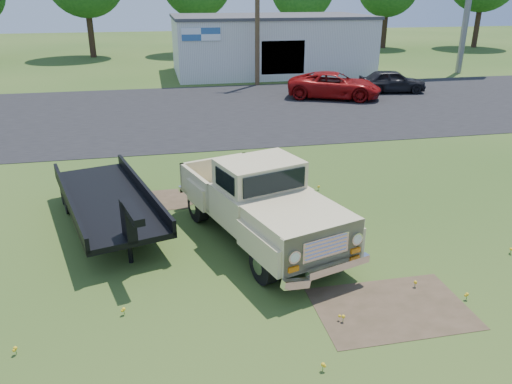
% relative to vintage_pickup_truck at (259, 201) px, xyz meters
% --- Properties ---
extents(ground, '(140.00, 140.00, 0.00)m').
position_rel_vintage_pickup_truck_xyz_m(ground, '(0.46, -0.43, -1.06)').
color(ground, '#284917').
rests_on(ground, ground).
extents(asphalt_lot, '(90.00, 14.00, 0.02)m').
position_rel_vintage_pickup_truck_xyz_m(asphalt_lot, '(0.46, 14.57, -1.06)').
color(asphalt_lot, black).
rests_on(asphalt_lot, ground).
extents(dirt_patch_a, '(3.00, 2.00, 0.01)m').
position_rel_vintage_pickup_truck_xyz_m(dirt_patch_a, '(1.96, -3.43, -1.06)').
color(dirt_patch_a, '#443724').
rests_on(dirt_patch_a, ground).
extents(dirt_patch_b, '(2.20, 1.60, 0.01)m').
position_rel_vintage_pickup_truck_xyz_m(dirt_patch_b, '(-1.54, 3.07, -1.06)').
color(dirt_patch_b, '#443724').
rests_on(dirt_patch_b, ground).
extents(commercial_building, '(14.20, 8.20, 4.15)m').
position_rel_vintage_pickup_truck_xyz_m(commercial_building, '(6.45, 26.57, 1.04)').
color(commercial_building, beige).
rests_on(commercial_building, ground).
extents(utility_pole_mid, '(1.60, 0.30, 9.00)m').
position_rel_vintage_pickup_truck_xyz_m(utility_pole_mid, '(4.46, 21.57, 3.55)').
color(utility_pole_mid, '#483121').
rests_on(utility_pole_mid, ground).
extents(vintage_pickup_truck, '(3.91, 6.23, 2.11)m').
position_rel_vintage_pickup_truck_xyz_m(vintage_pickup_truck, '(0.00, 0.00, 0.00)').
color(vintage_pickup_truck, beige).
rests_on(vintage_pickup_truck, ground).
extents(flatbed_trailer, '(3.51, 6.32, 1.64)m').
position_rel_vintage_pickup_truck_xyz_m(flatbed_trailer, '(-3.75, 1.66, -0.24)').
color(flatbed_trailer, black).
rests_on(flatbed_trailer, ground).
extents(red_pickup, '(5.82, 4.38, 1.47)m').
position_rel_vintage_pickup_truck_xyz_m(red_pickup, '(7.92, 16.40, -0.32)').
color(red_pickup, maroon).
rests_on(red_pickup, ground).
extents(dark_sedan, '(4.21, 2.20, 1.37)m').
position_rel_vintage_pickup_truck_xyz_m(dark_sedan, '(11.97, 17.36, -0.37)').
color(dark_sedan, black).
rests_on(dark_sedan, ground).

